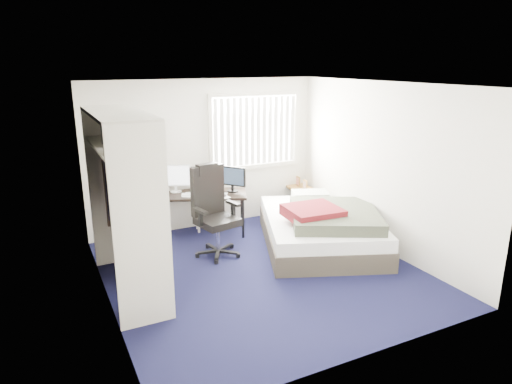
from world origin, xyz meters
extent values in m
plane|color=black|center=(0.00, 0.00, 0.00)|extent=(4.20, 4.20, 0.00)
plane|color=silver|center=(0.00, 2.10, 1.25)|extent=(4.00, 0.00, 4.00)
plane|color=silver|center=(0.00, -2.10, 1.25)|extent=(4.00, 0.00, 4.00)
plane|color=silver|center=(-2.00, 0.00, 1.25)|extent=(0.00, 4.20, 4.20)
plane|color=silver|center=(2.00, 0.00, 1.25)|extent=(0.00, 4.20, 4.20)
plane|color=white|center=(0.00, 0.00, 2.50)|extent=(4.20, 4.20, 0.00)
cube|color=white|center=(0.90, 2.08, 1.60)|extent=(1.60, 0.02, 1.20)
cube|color=beige|center=(0.90, 2.05, 2.23)|extent=(1.72, 0.06, 0.06)
cube|color=beige|center=(0.90, 2.05, 0.97)|extent=(1.72, 0.06, 0.06)
cube|color=white|center=(0.90, 2.02, 1.60)|extent=(1.60, 0.04, 1.16)
cube|color=beige|center=(-1.70, -0.60, 1.10)|extent=(0.60, 0.04, 2.20)
cube|color=beige|center=(-1.70, 1.20, 1.10)|extent=(0.60, 0.04, 2.20)
cube|color=beige|center=(-1.70, 0.30, 2.20)|extent=(0.60, 1.80, 0.04)
cube|color=beige|center=(-1.70, 0.30, 1.82)|extent=(0.56, 1.74, 0.03)
cylinder|color=silver|center=(-1.70, 0.30, 1.70)|extent=(0.03, 1.72, 0.03)
cube|color=#26262B|center=(-1.70, 0.20, 1.25)|extent=(0.38, 1.10, 0.90)
cube|color=beige|center=(-1.38, 0.75, 1.10)|extent=(0.03, 0.90, 2.20)
cube|color=white|center=(-1.70, -0.15, 1.96)|extent=(0.38, 0.30, 0.24)
cube|color=gray|center=(-1.70, 0.35, 1.95)|extent=(0.34, 0.28, 0.22)
cube|color=black|center=(-0.20, 1.73, 0.67)|extent=(1.54, 1.13, 0.04)
cylinder|color=black|center=(-0.89, 1.72, 0.33)|extent=(0.04, 0.04, 0.65)
cylinder|color=black|center=(-0.69, 2.22, 0.33)|extent=(0.04, 0.04, 0.65)
cylinder|color=black|center=(0.29, 1.24, 0.33)|extent=(0.04, 0.04, 0.65)
cylinder|color=black|center=(0.49, 1.74, 0.33)|extent=(0.04, 0.04, 0.65)
cube|color=white|center=(-0.57, 2.00, 0.97)|extent=(0.47, 0.22, 0.36)
cube|color=white|center=(-0.57, 2.00, 0.97)|extent=(0.42, 0.17, 0.31)
cube|color=black|center=(-0.12, 1.82, 0.95)|extent=(0.46, 0.21, 0.32)
cube|color=#1E2838|center=(-0.12, 1.82, 0.95)|extent=(0.40, 0.17, 0.27)
cube|color=black|center=(0.28, 1.62, 0.95)|extent=(0.46, 0.21, 0.32)
cube|color=#1E2838|center=(0.28, 1.62, 0.95)|extent=(0.40, 0.17, 0.27)
cube|color=white|center=(-0.37, 1.70, 0.70)|extent=(0.42, 0.28, 0.02)
cube|color=black|center=(-0.11, 1.59, 0.70)|extent=(0.09, 0.12, 0.02)
cylinder|color=silver|center=(0.04, 1.58, 0.77)|extent=(0.08, 0.08, 0.16)
cube|color=white|center=(-0.20, 1.73, 0.69)|extent=(0.38, 0.37, 0.00)
cube|color=black|center=(-0.33, 0.79, 0.06)|extent=(0.75, 0.75, 0.13)
cylinder|color=silver|center=(-0.33, 0.79, 0.28)|extent=(0.06, 0.06, 0.42)
cube|color=black|center=(-0.33, 0.79, 0.53)|extent=(0.63, 0.63, 0.11)
cube|color=black|center=(-0.38, 1.02, 0.95)|extent=(0.54, 0.22, 0.74)
cube|color=black|center=(-0.38, 1.02, 1.26)|extent=(0.34, 0.19, 0.17)
cube|color=black|center=(-0.60, 0.73, 0.75)|extent=(0.14, 0.30, 0.04)
cube|color=black|center=(-0.05, 0.85, 0.75)|extent=(0.14, 0.30, 0.04)
cube|color=white|center=(-0.14, 1.85, 0.24)|extent=(0.36, 0.31, 0.03)
cylinder|color=white|center=(-0.27, 1.79, 0.12)|extent=(0.04, 0.04, 0.23)
cylinder|color=white|center=(-0.24, 1.95, 0.12)|extent=(0.04, 0.04, 0.23)
cylinder|color=white|center=(-0.04, 1.75, 0.12)|extent=(0.04, 0.04, 0.23)
cylinder|color=white|center=(-0.01, 1.91, 0.12)|extent=(0.04, 0.04, 0.23)
cube|color=brown|center=(1.75, 1.85, 0.50)|extent=(0.44, 0.79, 0.04)
cube|color=brown|center=(1.57, 1.52, 0.24)|extent=(0.04, 0.04, 0.48)
cube|color=brown|center=(1.63, 2.20, 0.24)|extent=(0.04, 0.04, 0.48)
cube|color=brown|center=(1.87, 1.50, 0.24)|extent=(0.04, 0.04, 0.48)
cube|color=brown|center=(1.93, 2.18, 0.24)|extent=(0.04, 0.04, 0.48)
cube|color=brown|center=(1.74, 1.68, 0.61)|extent=(0.03, 0.14, 0.18)
cube|color=brown|center=(1.76, 1.96, 0.61)|extent=(0.03, 0.14, 0.18)
cube|color=#393229|center=(1.25, 0.46, 0.15)|extent=(2.38, 2.69, 0.29)
cube|color=white|center=(1.25, 0.46, 0.38)|extent=(2.33, 2.64, 0.20)
cube|color=silver|center=(1.56, 1.24, 0.55)|extent=(0.71, 0.59, 0.14)
cube|color=#363A2B|center=(1.30, 0.17, 0.56)|extent=(1.76, 1.81, 0.18)
cube|color=#530E10|center=(0.93, 0.21, 0.65)|extent=(0.79, 0.75, 0.16)
cube|color=tan|center=(-1.65, -0.26, 0.14)|extent=(0.39, 0.30, 0.28)
camera|label=1|loc=(-2.60, -5.07, 2.77)|focal=32.00mm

